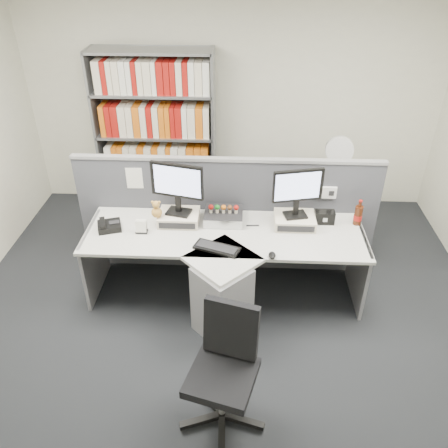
# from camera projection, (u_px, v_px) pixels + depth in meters

# --- Properties ---
(ground) EXTENTS (5.50, 5.50, 0.00)m
(ground) POSITION_uv_depth(u_px,v_px,m) (220.00, 354.00, 3.94)
(ground) COLOR #23252A
(ground) RESTS_ON ground
(room_shell) EXTENTS (5.04, 5.54, 2.72)m
(room_shell) POSITION_uv_depth(u_px,v_px,m) (219.00, 166.00, 2.97)
(room_shell) COLOR silver
(room_shell) RESTS_ON ground
(partition) EXTENTS (3.00, 0.08, 1.27)m
(partition) POSITION_uv_depth(u_px,v_px,m) (227.00, 215.00, 4.64)
(partition) COLOR #464850
(partition) RESTS_ON ground
(desk) EXTENTS (2.60, 1.20, 0.72)m
(desk) POSITION_uv_depth(u_px,v_px,m) (224.00, 270.00, 4.20)
(desk) COLOR beige
(desk) RESTS_ON ground
(monitor_riser_left) EXTENTS (0.38, 0.31, 0.10)m
(monitor_riser_left) POSITION_uv_depth(u_px,v_px,m) (179.00, 217.00, 4.37)
(monitor_riser_left) COLOR beige
(monitor_riser_left) RESTS_ON desk
(monitor_riser_right) EXTENTS (0.38, 0.31, 0.10)m
(monitor_riser_right) POSITION_uv_depth(u_px,v_px,m) (295.00, 220.00, 4.32)
(monitor_riser_right) COLOR beige
(monitor_riser_right) RESTS_ON desk
(monitor_left) EXTENTS (0.49, 0.21, 0.51)m
(monitor_left) POSITION_uv_depth(u_px,v_px,m) (177.00, 185.00, 4.18)
(monitor_left) COLOR black
(monitor_left) RESTS_ON monitor_riser_left
(monitor_right) EXTENTS (0.46, 0.19, 0.48)m
(monitor_right) POSITION_uv_depth(u_px,v_px,m) (298.00, 189.00, 4.14)
(monitor_right) COLOR black
(monitor_right) RESTS_ON monitor_riser_right
(desktop_pc) EXTENTS (0.36, 0.33, 0.10)m
(desktop_pc) POSITION_uv_depth(u_px,v_px,m) (224.00, 216.00, 4.39)
(desktop_pc) COLOR black
(desktop_pc) RESTS_ON desk
(figurines) EXTENTS (0.29, 0.05, 0.09)m
(figurines) POSITION_uv_depth(u_px,v_px,m) (223.00, 208.00, 4.32)
(figurines) COLOR beige
(figurines) RESTS_ON desktop_pc
(keyboard) EXTENTS (0.43, 0.28, 0.03)m
(keyboard) POSITION_uv_depth(u_px,v_px,m) (217.00, 248.00, 4.01)
(keyboard) COLOR black
(keyboard) RESTS_ON desk
(mouse) EXTENTS (0.06, 0.10, 0.04)m
(mouse) POSITION_uv_depth(u_px,v_px,m) (272.00, 255.00, 3.91)
(mouse) COLOR black
(mouse) RESTS_ON desk
(desk_phone) EXTENTS (0.26, 0.25, 0.09)m
(desk_phone) POSITION_uv_depth(u_px,v_px,m) (109.00, 226.00, 4.27)
(desk_phone) COLOR black
(desk_phone) RESTS_ON desk
(desk_calendar) EXTENTS (0.11, 0.08, 0.13)m
(desk_calendar) POSITION_uv_depth(u_px,v_px,m) (141.00, 227.00, 4.21)
(desk_calendar) COLOR black
(desk_calendar) RESTS_ON desk
(plush_toy) EXTENTS (0.10, 0.10, 0.17)m
(plush_toy) POSITION_uv_depth(u_px,v_px,m) (157.00, 210.00, 4.24)
(plush_toy) COLOR #B8873D
(plush_toy) RESTS_ON monitor_riser_left
(speaker) EXTENTS (0.19, 0.10, 0.12)m
(speaker) POSITION_uv_depth(u_px,v_px,m) (324.00, 217.00, 4.35)
(speaker) COLOR black
(speaker) RESTS_ON desk
(cola_bottle) EXTENTS (0.08, 0.08, 0.26)m
(cola_bottle) POSITION_uv_depth(u_px,v_px,m) (358.00, 215.00, 4.31)
(cola_bottle) COLOR #3F190A
(cola_bottle) RESTS_ON desk
(shelving_unit) EXTENTS (1.41, 0.40, 2.00)m
(shelving_unit) POSITION_uv_depth(u_px,v_px,m) (157.00, 138.00, 5.50)
(shelving_unit) COLOR gray
(shelving_unit) RESTS_ON ground
(filing_cabinet) EXTENTS (0.45, 0.61, 0.70)m
(filing_cabinet) POSITION_uv_depth(u_px,v_px,m) (331.00, 206.00, 5.38)
(filing_cabinet) COLOR gray
(filing_cabinet) RESTS_ON ground
(desk_fan) EXTENTS (0.31, 0.18, 0.51)m
(desk_fan) POSITION_uv_depth(u_px,v_px,m) (339.00, 153.00, 5.02)
(desk_fan) COLOR white
(desk_fan) RESTS_ON filing_cabinet
(office_chair) EXTENTS (0.63, 0.63, 0.95)m
(office_chair) POSITION_uv_depth(u_px,v_px,m) (225.00, 365.00, 3.21)
(office_chair) COLOR silver
(office_chair) RESTS_ON ground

